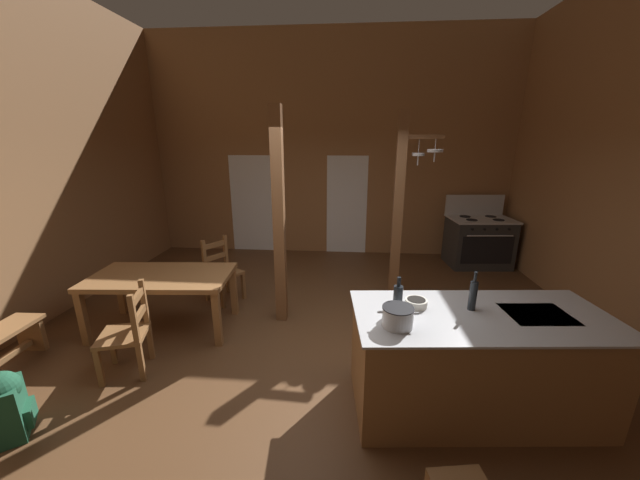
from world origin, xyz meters
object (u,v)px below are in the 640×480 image
object	(u,v)px
ladderback_chair_near_window	(222,271)
mixing_bowl_on_counter	(416,303)
ladderback_chair_by_post	(128,333)
bottle_tall_on_counter	(473,295)
stockpot_on_counter	(398,317)
backpack	(5,404)
kitchen_island	(475,362)
stove_range	(478,241)
bottle_short_on_counter	(398,298)
dining_table	(162,281)

from	to	relation	value
ladderback_chair_near_window	mixing_bowl_on_counter	world-z (taller)	mixing_bowl_on_counter
ladderback_chair_by_post	mixing_bowl_on_counter	size ratio (longest dim) A/B	4.91
bottle_tall_on_counter	stockpot_on_counter	bearing A→B (deg)	-153.72
ladderback_chair_near_window	mixing_bowl_on_counter	distance (m)	3.17
backpack	ladderback_chair_by_post	bearing A→B (deg)	60.59
backpack	stockpot_on_counter	size ratio (longest dim) A/B	1.86
kitchen_island	bottle_tall_on_counter	distance (m)	0.62
bottle_tall_on_counter	stove_range	bearing A→B (deg)	69.16
stockpot_on_counter	mixing_bowl_on_counter	size ratio (longest dim) A/B	1.66
stove_range	ladderback_chair_by_post	size ratio (longest dim) A/B	1.39
backpack	mixing_bowl_on_counter	bearing A→B (deg)	12.61
ladderback_chair_by_post	kitchen_island	bearing A→B (deg)	-3.81
kitchen_island	stove_range	distance (m)	4.08
kitchen_island	stove_range	world-z (taller)	stove_range
kitchen_island	ladderback_chair_by_post	bearing A→B (deg)	176.19
bottle_short_on_counter	backpack	bearing A→B (deg)	-168.51
stockpot_on_counter	ladderback_chair_by_post	bearing A→B (deg)	169.61
stove_range	mixing_bowl_on_counter	size ratio (longest dim) A/B	6.82
stove_range	bottle_tall_on_counter	xyz separation A→B (m)	(-1.43, -3.77, 0.59)
kitchen_island	stockpot_on_counter	distance (m)	0.96
bottle_tall_on_counter	backpack	bearing A→B (deg)	-169.13
bottle_tall_on_counter	bottle_short_on_counter	bearing A→B (deg)	-172.18
stove_range	ladderback_chair_by_post	bearing A→B (deg)	-142.65
stockpot_on_counter	bottle_short_on_counter	world-z (taller)	bottle_short_on_counter
kitchen_island	bottle_tall_on_counter	xyz separation A→B (m)	(-0.07, 0.08, 0.61)
mixing_bowl_on_counter	ladderback_chair_by_post	bearing A→B (deg)	177.36
stove_range	mixing_bowl_on_counter	bearing A→B (deg)	-116.91
ladderback_chair_by_post	bottle_short_on_counter	size ratio (longest dim) A/B	3.00
ladderback_chair_by_post	stockpot_on_counter	world-z (taller)	stockpot_on_counter
kitchen_island	ladderback_chair_near_window	bearing A→B (deg)	146.78
kitchen_island	bottle_short_on_counter	bearing A→B (deg)	-179.13
dining_table	ladderback_chair_near_window	xyz separation A→B (m)	(0.44, 0.89, -0.20)
backpack	bottle_tall_on_counter	xyz separation A→B (m)	(3.81, 0.73, 0.76)
stockpot_on_counter	bottle_short_on_counter	distance (m)	0.25
bottle_tall_on_counter	bottle_short_on_counter	xyz separation A→B (m)	(-0.65, -0.09, -0.01)
kitchen_island	stockpot_on_counter	bearing A→B (deg)	-160.99
backpack	bottle_tall_on_counter	world-z (taller)	bottle_tall_on_counter
stove_range	stockpot_on_counter	world-z (taller)	stove_range
ladderback_chair_near_window	bottle_short_on_counter	world-z (taller)	bottle_short_on_counter
ladderback_chair_near_window	ladderback_chair_by_post	bearing A→B (deg)	-101.25
stove_range	backpack	xyz separation A→B (m)	(-5.24, -4.50, -0.17)
dining_table	ladderback_chair_by_post	distance (m)	0.89
stove_range	backpack	distance (m)	6.91
ladderback_chair_near_window	bottle_short_on_counter	size ratio (longest dim) A/B	3.00
dining_table	ladderback_chair_by_post	world-z (taller)	ladderback_chair_by_post
backpack	stockpot_on_counter	bearing A→B (deg)	7.20
ladderback_chair_by_post	bottle_short_on_counter	distance (m)	2.74
bottle_short_on_counter	mixing_bowl_on_counter	bearing A→B (deg)	30.26
kitchen_island	stockpot_on_counter	xyz separation A→B (m)	(-0.75, -0.26, 0.55)
backpack	bottle_short_on_counter	world-z (taller)	bottle_short_on_counter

